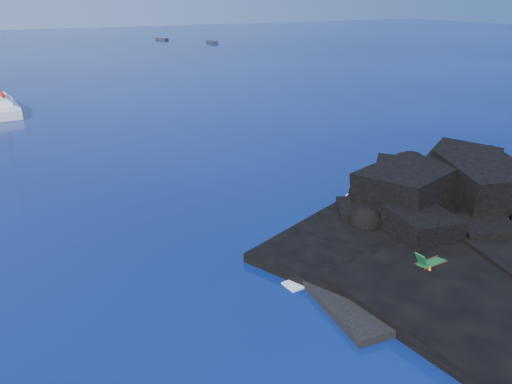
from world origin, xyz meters
TOP-DOWN VIEW (x-y plane):
  - ground at (0.00, 0.00)m, footprint 400.00×400.00m
  - headland at (13.00, 3.00)m, footprint 24.00×24.00m
  - beach at (4.50, 0.50)m, footprint 9.08×6.86m
  - surf_foam at (5.00, 5.00)m, footprint 10.00×8.00m
  - sailboat at (-9.35, 47.96)m, footprint 3.61×13.50m
  - deck_chair at (6.13, 0.52)m, footprint 1.56×0.72m
  - towel at (4.79, -0.38)m, footprint 1.99×1.74m
  - sunbather at (4.79, -0.38)m, footprint 1.63×1.30m
  - marker_cone at (5.64, 0.12)m, footprint 0.38×0.38m
  - distant_boat_a at (35.97, 130.82)m, footprint 2.94×4.35m
  - distant_boat_b at (44.71, 114.88)m, footprint 1.57×4.60m

SIDE VIEW (x-z plane):
  - ground at x=0.00m, z-range 0.00..0.00m
  - headland at x=13.00m, z-range -1.80..1.80m
  - beach at x=4.50m, z-range -0.35..0.35m
  - surf_foam at x=5.00m, z-range -0.03..0.03m
  - sailboat at x=-9.35m, z-range -7.00..7.00m
  - distant_boat_a at x=35.97m, z-range -0.28..0.28m
  - distant_boat_b at x=44.71m, z-range -0.30..0.30m
  - towel at x=4.79m, z-range 0.35..0.40m
  - sunbather at x=4.79m, z-range 0.40..0.62m
  - marker_cone at x=5.64m, z-range 0.35..0.86m
  - deck_chair at x=6.13m, z-range 0.35..1.41m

